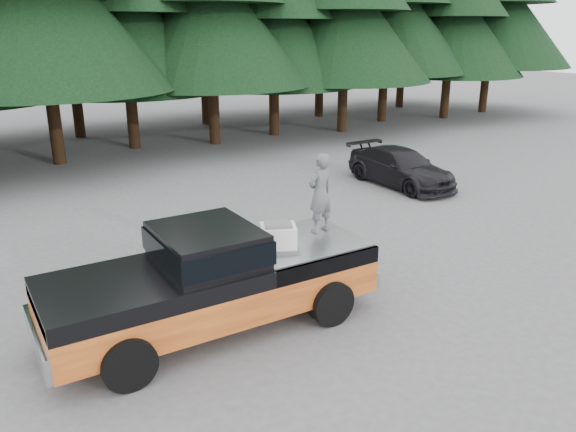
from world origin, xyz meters
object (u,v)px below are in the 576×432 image
pickup_truck (214,294)px  air_compressor (278,238)px  man_on_bed (320,193)px  parked_car (401,167)px

pickup_truck → air_compressor: size_ratio=9.53×
air_compressor → man_on_bed: (1.18, 0.39, 0.57)m
pickup_truck → man_on_bed: bearing=4.6°
parked_car → air_compressor: bearing=-145.3°
pickup_truck → parked_car: size_ratio=1.40×
man_on_bed → air_compressor: bearing=8.8°
pickup_truck → parked_car: pickup_truck is taller
air_compressor → man_on_bed: bearing=42.8°
pickup_truck → air_compressor: bearing=-9.2°
man_on_bed → parked_car: bearing=-152.5°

